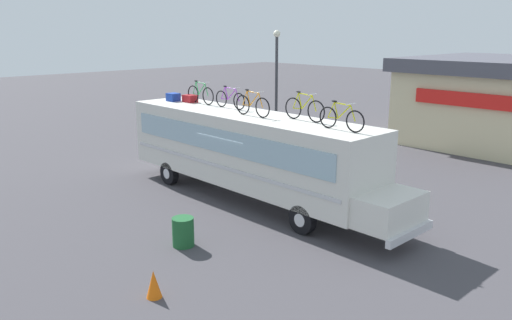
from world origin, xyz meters
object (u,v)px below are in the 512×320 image
at_px(rooftop_bicycle_5, 341,118).
at_px(rooftop_bicycle_4, 304,109).
at_px(street_lamp, 276,82).
at_px(bus, 249,150).
at_px(rooftop_bicycle_2, 230,99).
at_px(rooftop_bicycle_3, 252,105).
at_px(rooftop_bicycle_1, 200,94).
at_px(luggage_bag_2, 190,99).
at_px(traffic_cone, 154,284).
at_px(trash_bin, 183,232).
at_px(luggage_bag_1, 173,97).

bearing_deg(rooftop_bicycle_5, rooftop_bicycle_4, 166.20).
relative_size(rooftop_bicycle_5, street_lamp, 0.27).
distance_m(bus, rooftop_bicycle_2, 2.30).
relative_size(rooftop_bicycle_2, rooftop_bicycle_3, 0.99).
xyz_separation_m(rooftop_bicycle_3, rooftop_bicycle_5, (3.73, 0.15, -0.02)).
xyz_separation_m(rooftop_bicycle_1, rooftop_bicycle_3, (3.74, -0.59, -0.00)).
bearing_deg(rooftop_bicycle_1, rooftop_bicycle_3, -8.99).
distance_m(luggage_bag_2, traffic_cone, 10.81).
relative_size(trash_bin, street_lamp, 0.14).
height_order(luggage_bag_1, street_lamp, street_lamp).
bearing_deg(street_lamp, rooftop_bicycle_3, -51.99).
xyz_separation_m(rooftop_bicycle_4, street_lamp, (-6.51, 5.33, 0.07)).
xyz_separation_m(luggage_bag_2, rooftop_bicycle_1, (0.66, 0.05, 0.24)).
distance_m(traffic_cone, street_lamp, 15.04).
relative_size(rooftop_bicycle_5, trash_bin, 1.94).
bearing_deg(rooftop_bicycle_4, street_lamp, 140.68).
bearing_deg(traffic_cone, luggage_bag_2, 138.52).
bearing_deg(trash_bin, luggage_bag_1, 146.74).
relative_size(luggage_bag_2, rooftop_bicycle_2, 0.34).
relative_size(rooftop_bicycle_1, rooftop_bicycle_5, 1.02).
bearing_deg(luggage_bag_1, trash_bin, -33.26).
distance_m(rooftop_bicycle_2, traffic_cone, 9.32).
distance_m(rooftop_bicycle_3, traffic_cone, 7.88).
bearing_deg(traffic_cone, rooftop_bicycle_1, 135.80).
relative_size(rooftop_bicycle_3, street_lamp, 0.28).
relative_size(luggage_bag_2, street_lamp, 0.10).
height_order(luggage_bag_2, rooftop_bicycle_1, rooftop_bicycle_1).
relative_size(rooftop_bicycle_2, rooftop_bicycle_4, 0.98).
xyz_separation_m(luggage_bag_2, rooftop_bicycle_5, (8.13, -0.39, 0.22)).
bearing_deg(luggage_bag_2, trash_bin, -38.53).
height_order(bus, rooftop_bicycle_1, rooftop_bicycle_1).
distance_m(rooftop_bicycle_2, street_lamp, 5.99).
bearing_deg(traffic_cone, street_lamp, 123.17).
distance_m(luggage_bag_1, rooftop_bicycle_4, 7.05).
relative_size(rooftop_bicycle_3, rooftop_bicycle_5, 1.02).
relative_size(rooftop_bicycle_2, rooftop_bicycle_5, 1.01).
distance_m(bus, rooftop_bicycle_5, 4.46).
distance_m(luggage_bag_2, street_lamp, 5.41).
bearing_deg(luggage_bag_1, traffic_cone, -37.54).
bearing_deg(rooftop_bicycle_2, street_lamp, 117.09).
xyz_separation_m(rooftop_bicycle_2, rooftop_bicycle_3, (1.92, -0.61, 0.02)).
height_order(rooftop_bicycle_2, traffic_cone, rooftop_bicycle_2).
distance_m(rooftop_bicycle_1, traffic_cone, 10.46).
bearing_deg(bus, rooftop_bicycle_4, 10.14).
distance_m(rooftop_bicycle_3, trash_bin, 5.34).
xyz_separation_m(rooftop_bicycle_4, traffic_cone, (1.51, -6.94, -3.27)).
bearing_deg(bus, trash_bin, -67.20).
bearing_deg(rooftop_bicycle_5, traffic_cone, -93.12).
xyz_separation_m(luggage_bag_1, rooftop_bicycle_2, (3.25, 0.38, 0.19)).
height_order(luggage_bag_1, trash_bin, luggage_bag_1).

